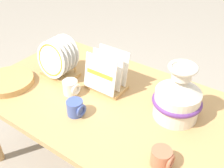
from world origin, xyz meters
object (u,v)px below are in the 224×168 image
Objects in this scene: dish_rack_round_plates at (58,61)px; wicker_charger_stack at (8,81)px; dish_rack_square_plates at (107,77)px; mug_cream_glaze at (71,87)px; mug_terracotta_glaze at (162,158)px; ceramic_vase at (178,96)px; mug_cobalt_glaze at (76,108)px.

wicker_charger_stack is (-0.19, -0.24, -0.09)m from dish_rack_round_plates.
dish_rack_square_plates is 2.44× the size of mug_cream_glaze.
mug_cream_glaze is at bearing -130.18° from dish_rack_square_plates.
mug_cream_glaze is at bearing -26.52° from dish_rack_round_plates.
mug_cream_glaze and mug_terracotta_glaze have the same top height.
ceramic_vase is 0.59m from mug_cream_glaze.
dish_rack_square_plates is (-0.42, -0.01, -0.05)m from ceramic_vase.
ceramic_vase is at bearing 16.51° from mug_cream_glaze.
dish_rack_round_plates is 0.31m from wicker_charger_stack.
mug_terracotta_glaze is at bearing -0.17° from wicker_charger_stack.
dish_rack_round_plates is at bearing 163.64° from mug_terracotta_glaze.
dish_rack_round_plates is (-0.74, -0.07, -0.02)m from ceramic_vase.
dish_rack_square_plates is at bearing 91.26° from mug_cobalt_glaze.
wicker_charger_stack is (-0.93, -0.31, -0.11)m from ceramic_vase.
mug_cobalt_glaze is at bearing -88.74° from dish_rack_square_plates.
wicker_charger_stack is at bearing -176.77° from mug_cobalt_glaze.
ceramic_vase is 0.98m from wicker_charger_stack.
ceramic_vase is 1.20× the size of dish_rack_round_plates.
dish_rack_round_plates is 0.22m from mug_cream_glaze.
dish_rack_round_plates is at bearing 153.48° from mug_cream_glaze.
wicker_charger_stack is at bearing -148.92° from dish_rack_square_plates.
ceramic_vase is 1.00× the size of wicker_charger_stack.
dish_rack_round_plates is 0.33m from dish_rack_square_plates.
wicker_charger_stack is 3.17× the size of mug_cobalt_glaze.
ceramic_vase is 3.19× the size of mug_cobalt_glaze.
ceramic_vase reaches higher than dish_rack_round_plates.
mug_cobalt_glaze is at bearing 3.23° from wicker_charger_stack.
mug_cobalt_glaze is (0.01, -0.27, -0.04)m from dish_rack_square_plates.
wicker_charger_stack is 1.01m from mug_terracotta_glaze.
dish_rack_square_plates is at bearing 11.69° from dish_rack_round_plates.
dish_rack_square_plates is 0.28m from mug_cobalt_glaze.
mug_cream_glaze is at bearing 139.86° from mug_cobalt_glaze.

